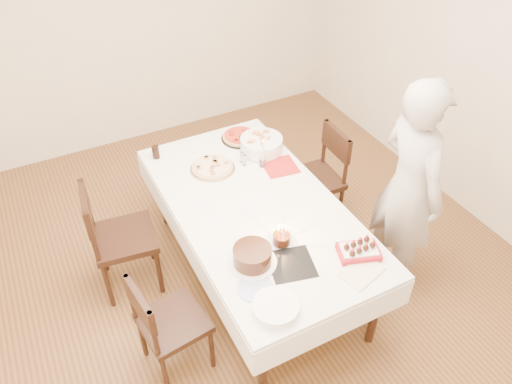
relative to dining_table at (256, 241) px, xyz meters
name	(u,v)px	position (x,y,z in m)	size (l,w,h in m)	color
floor	(246,281)	(-0.11, -0.03, -0.38)	(5.00, 5.00, 0.00)	brown
wall_back	(132,17)	(-0.11, 2.47, 0.98)	(4.50, 0.04, 2.70)	beige
wall_right	(494,71)	(2.14, -0.03, 0.98)	(0.04, 5.00, 2.70)	beige
dining_table	(256,241)	(0.00, 0.00, 0.00)	(1.14, 2.14, 0.75)	silver
chair_right_savory	(313,180)	(0.75, 0.36, 0.09)	(0.48, 0.48, 0.93)	black
chair_left_savory	(124,238)	(-0.92, 0.40, 0.11)	(0.50, 0.50, 0.97)	black
chair_left_dessert	(173,322)	(-0.85, -0.46, 0.06)	(0.44, 0.44, 0.87)	black
person	(409,188)	(1.00, -0.47, 0.50)	(0.64, 0.42, 1.75)	#BBB6B1
pizza_white	(212,167)	(-0.11, 0.55, 0.40)	(0.36, 0.36, 0.04)	beige
pizza_pepperoni	(240,137)	(0.28, 0.84, 0.40)	(0.33, 0.33, 0.04)	red
red_placemat	(280,167)	(0.39, 0.33, 0.38)	(0.26, 0.26, 0.01)	#B21E1E
pasta_bowl	(261,144)	(0.36, 0.60, 0.44)	(0.35, 0.35, 0.11)	white
taper_candle	(263,152)	(0.27, 0.41, 0.51)	(0.06, 0.06, 0.26)	white
shaker_pair	(245,160)	(0.15, 0.49, 0.42)	(0.08, 0.08, 0.09)	white
cola_glass	(156,152)	(-0.45, 0.91, 0.43)	(0.06, 0.06, 0.11)	black
layer_cake	(252,256)	(-0.28, -0.49, 0.44)	(0.32, 0.32, 0.13)	#381C0E
cake_board	(291,264)	(-0.07, -0.62, 0.38)	(0.28, 0.28, 0.01)	black
birthday_cake	(282,235)	(-0.03, -0.42, 0.45)	(0.12, 0.12, 0.13)	#3C1E10
strawberry_box	(359,251)	(0.37, -0.75, 0.41)	(0.27, 0.18, 0.07)	maroon
box_lid	(362,272)	(0.30, -0.88, 0.38)	(0.28, 0.19, 0.02)	beige
plate_stack	(276,307)	(-0.33, -0.89, 0.40)	(0.28, 0.28, 0.06)	white
china_plate	(255,288)	(-0.36, -0.69, 0.38)	(0.23, 0.23, 0.01)	white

